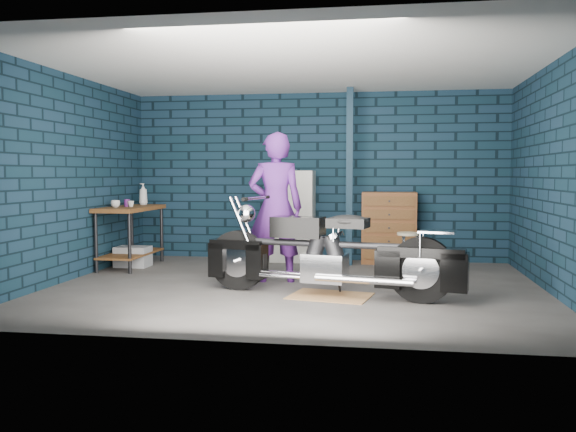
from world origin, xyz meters
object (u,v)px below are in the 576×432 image
object	(u,v)px
workbench	(131,237)
motorcycle	(330,247)
shop_stool	(408,252)
tool_chest	(389,228)
storage_bin	(133,257)
person	(276,207)
locker	(293,216)

from	to	relation	value
workbench	motorcycle	bearing A→B (deg)	-28.92
motorcycle	shop_stool	xyz separation A→B (m)	(0.94, 1.91, -0.28)
tool_chest	storage_bin	bearing A→B (deg)	-165.92
person	locker	distance (m)	1.86
workbench	shop_stool	distance (m)	4.10
motorcycle	person	world-z (taller)	person
motorcycle	person	bearing A→B (deg)	143.43
workbench	storage_bin	xyz separation A→B (m)	(0.02, 0.02, -0.30)
motorcycle	workbench	bearing A→B (deg)	162.35
person	storage_bin	world-z (taller)	person
locker	shop_stool	xyz separation A→B (m)	(1.78, -0.81, -0.44)
storage_bin	tool_chest	size ratio (longest dim) A/B	0.44
locker	shop_stool	bearing A→B (deg)	-24.39
storage_bin	shop_stool	size ratio (longest dim) A/B	0.87
locker	shop_stool	world-z (taller)	locker
shop_stool	locker	bearing A→B (deg)	155.61
workbench	person	bearing A→B (deg)	-20.24
person	tool_chest	size ratio (longest dim) A/B	1.73
workbench	person	distance (m)	2.58
shop_stool	motorcycle	bearing A→B (deg)	-116.14
motorcycle	locker	bearing A→B (deg)	118.49
workbench	tool_chest	bearing A→B (deg)	14.26
motorcycle	locker	size ratio (longest dim) A/B	1.78
workbench	locker	world-z (taller)	locker
locker	tool_chest	world-z (taller)	locker
shop_stool	storage_bin	bearing A→B (deg)	-177.90
person	tool_chest	world-z (taller)	person
person	tool_chest	xyz separation A→B (m)	(1.46, 1.85, -0.41)
motorcycle	storage_bin	xyz separation A→B (m)	(-3.14, 1.76, -0.41)
storage_bin	motorcycle	bearing A→B (deg)	-29.32
workbench	shop_stool	world-z (taller)	workbench
shop_stool	tool_chest	bearing A→B (deg)	108.09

